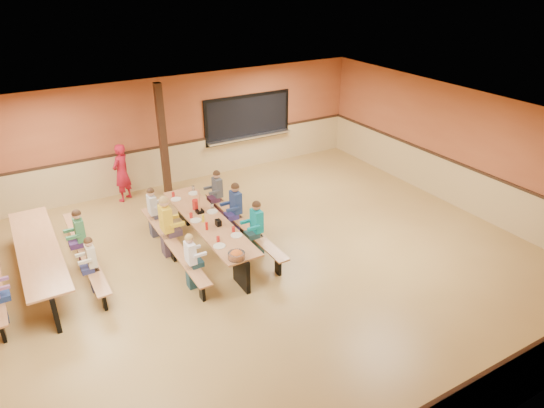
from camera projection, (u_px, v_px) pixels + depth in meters
ground at (250, 268)px, 10.00m from camera, size 12.00×12.00×0.00m
room_envelope at (249, 240)px, 9.69m from camera, size 12.04×10.04×3.02m
kitchen_pass_through at (248, 120)px, 14.34m from camera, size 2.78×0.28×1.38m
structural_post at (163, 140)px, 12.64m from camera, size 0.18×0.18×3.00m
cafeteria_table_main at (208, 229)px, 10.42m from camera, size 1.91×3.70×0.74m
cafeteria_table_second at (40, 256)px, 9.44m from camera, size 1.91×3.70×0.74m
seated_child_white_left at (191, 261)px, 9.19m from camera, size 0.34×0.28×1.15m
seated_adult_yellow at (167, 227)px, 10.20m from camera, size 0.44×0.36×1.36m
seated_child_grey_left at (153, 213)px, 10.97m from camera, size 0.35×0.29×1.18m
seated_child_teal_right at (257, 229)px, 10.24m from camera, size 0.39×0.32×1.25m
seated_child_navy_right at (236, 210)px, 10.99m from camera, size 0.40×0.33×1.27m
seated_child_char_right at (218, 194)px, 11.78m from camera, size 0.37×0.30×1.21m
seated_child_green_sec at (81, 238)px, 9.90m from camera, size 0.38×0.31×1.24m
seated_child_tan_sec at (93, 265)px, 9.11m from camera, size 0.33×0.27×1.14m
standing_woman at (122, 173)px, 12.57m from camera, size 0.67×0.64×1.55m
punch_pitcher at (196, 204)px, 10.75m from camera, size 0.16×0.16×0.22m
chip_bowl at (236, 255)px, 8.96m from camera, size 0.32×0.32×0.15m
napkin_dispenser at (218, 223)px, 10.08m from camera, size 0.10×0.14×0.13m
condiment_mustard at (203, 218)px, 10.22m from camera, size 0.06×0.06×0.17m
condiment_ketchup at (207, 226)px, 9.92m from camera, size 0.06×0.06×0.17m
table_paddle at (199, 207)px, 10.58m from camera, size 0.16×0.16×0.56m
place_settings at (208, 218)px, 10.30m from camera, size 0.65×3.30×0.11m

